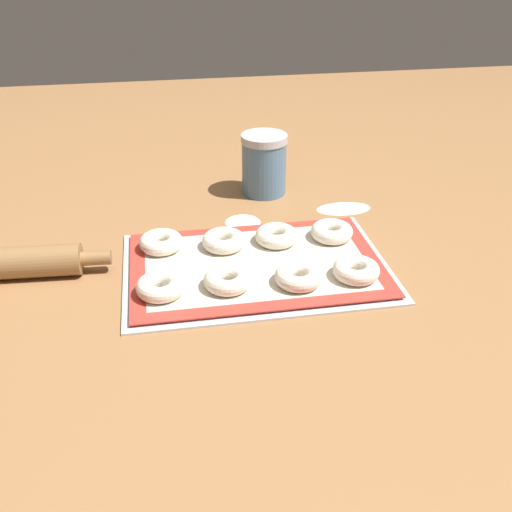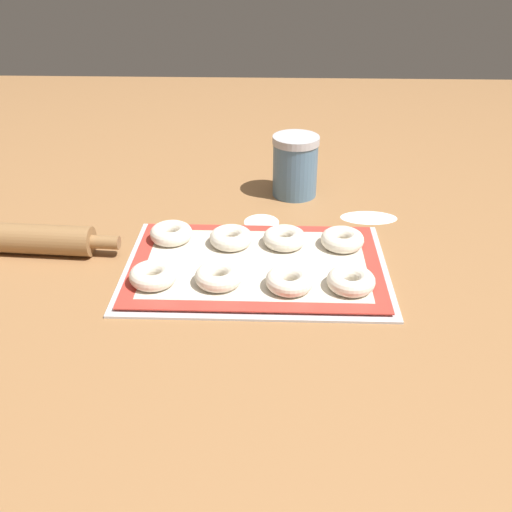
{
  "view_description": "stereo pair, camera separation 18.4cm",
  "coord_description": "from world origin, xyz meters",
  "px_view_note": "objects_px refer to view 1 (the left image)",
  "views": [
    {
      "loc": [
        -0.14,
        -0.86,
        0.54
      ],
      "look_at": [
        0.01,
        0.02,
        0.02
      ],
      "focal_mm": 42.0,
      "sensor_mm": 36.0,
      "label": 1
    },
    {
      "loc": [
        0.04,
        -0.87,
        0.54
      ],
      "look_at": [
        0.01,
        0.02,
        0.02
      ],
      "focal_mm": 42.0,
      "sensor_mm": 36.0,
      "label": 2
    }
  ],
  "objects_px": {
    "bagel_front_mid_left": "(228,280)",
    "bagel_back_mid_right": "(276,236)",
    "bagel_front_far_left": "(161,286)",
    "bagel_back_far_left": "(161,242)",
    "bagel_back_far_right": "(332,232)",
    "bagel_front_far_right": "(356,270)",
    "bagel_back_mid_left": "(224,241)",
    "baking_tray": "(256,266)",
    "bagel_front_mid_right": "(299,276)",
    "flour_canister": "(264,164)"
  },
  "relations": [
    {
      "from": "bagel_back_mid_right",
      "to": "bagel_back_far_right",
      "type": "relative_size",
      "value": 1.0
    },
    {
      "from": "bagel_back_far_left",
      "to": "flour_canister",
      "type": "xyz_separation_m",
      "value": [
        0.23,
        0.24,
        0.04
      ]
    },
    {
      "from": "baking_tray",
      "to": "bagel_back_far_left",
      "type": "relative_size",
      "value": 5.82
    },
    {
      "from": "baking_tray",
      "to": "bagel_back_mid_right",
      "type": "relative_size",
      "value": 5.82
    },
    {
      "from": "baking_tray",
      "to": "flour_canister",
      "type": "relative_size",
      "value": 3.45
    },
    {
      "from": "bagel_front_far_right",
      "to": "flour_canister",
      "type": "distance_m",
      "value": 0.4
    },
    {
      "from": "bagel_front_mid_left",
      "to": "bagel_back_mid_right",
      "type": "bearing_deg",
      "value": 51.31
    },
    {
      "from": "baking_tray",
      "to": "bagel_front_far_left",
      "type": "height_order",
      "value": "bagel_front_far_left"
    },
    {
      "from": "bagel_front_mid_right",
      "to": "bagel_back_mid_right",
      "type": "distance_m",
      "value": 0.14
    },
    {
      "from": "bagel_back_mid_right",
      "to": "bagel_back_far_right",
      "type": "distance_m",
      "value": 0.1
    },
    {
      "from": "bagel_front_mid_right",
      "to": "bagel_back_mid_left",
      "type": "relative_size",
      "value": 1.0
    },
    {
      "from": "bagel_front_far_left",
      "to": "bagel_front_far_right",
      "type": "height_order",
      "value": "same"
    },
    {
      "from": "bagel_front_far_left",
      "to": "bagel_back_mid_right",
      "type": "distance_m",
      "value": 0.25
    },
    {
      "from": "bagel_back_mid_right",
      "to": "bagel_back_far_left",
      "type": "bearing_deg",
      "value": 176.74
    },
    {
      "from": "bagel_front_mid_left",
      "to": "bagel_back_mid_left",
      "type": "bearing_deg",
      "value": 85.48
    },
    {
      "from": "bagel_front_mid_left",
      "to": "bagel_back_mid_right",
      "type": "xyz_separation_m",
      "value": [
        0.11,
        0.13,
        0.0
      ]
    },
    {
      "from": "bagel_front_mid_left",
      "to": "bagel_front_far_right",
      "type": "distance_m",
      "value": 0.21
    },
    {
      "from": "bagel_back_far_left",
      "to": "bagel_back_mid_left",
      "type": "height_order",
      "value": "same"
    },
    {
      "from": "bagel_front_mid_left",
      "to": "bagel_back_mid_left",
      "type": "relative_size",
      "value": 1.0
    },
    {
      "from": "bagel_front_far_right",
      "to": "bagel_back_far_right",
      "type": "bearing_deg",
      "value": 90.47
    },
    {
      "from": "bagel_back_far_left",
      "to": "bagel_back_far_right",
      "type": "xyz_separation_m",
      "value": [
        0.31,
        -0.01,
        0.0
      ]
    },
    {
      "from": "baking_tray",
      "to": "flour_canister",
      "type": "bearing_deg",
      "value": 76.99
    },
    {
      "from": "baking_tray",
      "to": "bagel_front_mid_left",
      "type": "xyz_separation_m",
      "value": [
        -0.06,
        -0.07,
        0.02
      ]
    },
    {
      "from": "bagel_back_mid_left",
      "to": "bagel_front_mid_left",
      "type": "bearing_deg",
      "value": -94.52
    },
    {
      "from": "baking_tray",
      "to": "bagel_front_mid_right",
      "type": "xyz_separation_m",
      "value": [
        0.06,
        -0.08,
        0.02
      ]
    },
    {
      "from": "bagel_front_far_right",
      "to": "bagel_back_far_right",
      "type": "xyz_separation_m",
      "value": [
        -0.0,
        0.14,
        0.0
      ]
    },
    {
      "from": "bagel_front_far_right",
      "to": "bagel_back_mid_left",
      "type": "height_order",
      "value": "same"
    },
    {
      "from": "bagel_front_mid_left",
      "to": "bagel_front_far_right",
      "type": "bearing_deg",
      "value": -1.79
    },
    {
      "from": "bagel_front_mid_left",
      "to": "bagel_back_mid_left",
      "type": "height_order",
      "value": "same"
    },
    {
      "from": "baking_tray",
      "to": "bagel_back_far_left",
      "type": "distance_m",
      "value": 0.18
    },
    {
      "from": "bagel_front_mid_right",
      "to": "flour_canister",
      "type": "distance_m",
      "value": 0.4
    },
    {
      "from": "bagel_front_mid_left",
      "to": "flour_canister",
      "type": "relative_size",
      "value": 0.59
    },
    {
      "from": "bagel_back_far_right",
      "to": "bagel_back_mid_left",
      "type": "bearing_deg",
      "value": -179.95
    },
    {
      "from": "bagel_front_mid_right",
      "to": "bagel_front_far_right",
      "type": "height_order",
      "value": "same"
    },
    {
      "from": "bagel_front_far_left",
      "to": "bagel_front_mid_left",
      "type": "height_order",
      "value": "same"
    },
    {
      "from": "bagel_back_far_left",
      "to": "bagel_back_mid_right",
      "type": "xyz_separation_m",
      "value": [
        0.21,
        -0.01,
        0.0
      ]
    },
    {
      "from": "bagel_front_far_right",
      "to": "bagel_back_far_left",
      "type": "distance_m",
      "value": 0.35
    },
    {
      "from": "bagel_front_mid_right",
      "to": "bagel_back_far_left",
      "type": "relative_size",
      "value": 1.0
    },
    {
      "from": "bagel_front_far_left",
      "to": "bagel_back_far_left",
      "type": "distance_m",
      "value": 0.15
    },
    {
      "from": "bagel_front_mid_left",
      "to": "bagel_back_far_left",
      "type": "bearing_deg",
      "value": 124.55
    },
    {
      "from": "bagel_front_mid_left",
      "to": "flour_canister",
      "type": "xyz_separation_m",
      "value": [
        0.13,
        0.39,
        0.04
      ]
    },
    {
      "from": "flour_canister",
      "to": "baking_tray",
      "type": "bearing_deg",
      "value": -103.01
    },
    {
      "from": "baking_tray",
      "to": "bagel_front_mid_left",
      "type": "distance_m",
      "value": 0.09
    },
    {
      "from": "bagel_back_far_left",
      "to": "bagel_back_mid_right",
      "type": "distance_m",
      "value": 0.21
    },
    {
      "from": "flour_canister",
      "to": "bagel_front_mid_right",
      "type": "bearing_deg",
      "value": -92.44
    },
    {
      "from": "bagel_front_far_left",
      "to": "bagel_back_mid_left",
      "type": "height_order",
      "value": "same"
    },
    {
      "from": "bagel_front_mid_left",
      "to": "bagel_back_mid_right",
      "type": "relative_size",
      "value": 1.0
    },
    {
      "from": "bagel_front_far_right",
      "to": "bagel_back_far_right",
      "type": "distance_m",
      "value": 0.14
    },
    {
      "from": "bagel_front_far_right",
      "to": "bagel_back_mid_right",
      "type": "xyz_separation_m",
      "value": [
        -0.11,
        0.14,
        0.0
      ]
    },
    {
      "from": "bagel_front_far_left",
      "to": "flour_canister",
      "type": "relative_size",
      "value": 0.59
    }
  ]
}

